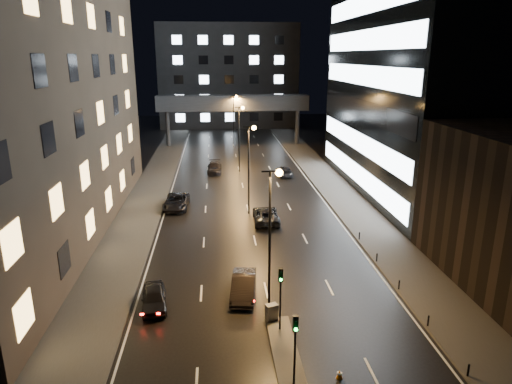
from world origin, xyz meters
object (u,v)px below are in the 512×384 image
car_away_a (154,298)px  car_away_d (215,168)px  car_toward_a (266,215)px  utility_cabinet (272,312)px  car_away_c (176,202)px  car_away_b (244,286)px  car_toward_b (284,171)px

car_away_a → car_away_d: size_ratio=0.82×
car_away_a → car_toward_a: (9.97, 16.85, 0.06)m
car_away_d → utility_cabinet: (3.78, -42.09, -0.06)m
car_away_c → car_away_d: 17.67m
car_away_d → utility_cabinet: size_ratio=4.72×
utility_cabinet → car_away_a: bearing=142.9°
car_toward_a → utility_cabinet: size_ratio=5.11×
utility_cabinet → car_away_b: bearing=95.2°
car_away_a → utility_cabinet: size_ratio=3.85×
car_away_c → car_toward_b: car_away_c is taller
car_away_a → car_away_b: (6.52, 1.06, 0.08)m
car_away_d → utility_cabinet: bearing=-83.8°
car_away_a → car_away_b: 6.61m
car_toward_a → car_toward_b: (4.98, 19.70, -0.09)m
car_away_b → car_away_c: size_ratio=0.84×
car_away_b → car_away_c: (-6.65, 21.38, 0.00)m
car_toward_a → car_toward_b: car_toward_a is taller
car_away_c → utility_cabinet: car_away_c is taller
car_away_b → car_toward_b: bearing=83.7°
car_away_b → car_away_c: 22.39m
car_toward_a → car_away_d: bearing=-74.9°
car_toward_b → utility_cabinet: 39.70m
car_away_d → utility_cabinet: car_away_d is taller
car_away_b → utility_cabinet: car_away_b is taller
car_away_a → car_away_b: car_away_b is taller
car_away_b → car_toward_b: 36.48m
car_away_a → car_toward_a: car_toward_a is taller
car_away_a → car_away_c: 22.44m
car_toward_a → car_away_c: bearing=-27.6°
car_away_a → car_toward_b: car_away_a is taller
car_toward_a → car_toward_b: size_ratio=1.18×
car_away_c → car_away_a: bearing=-86.6°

